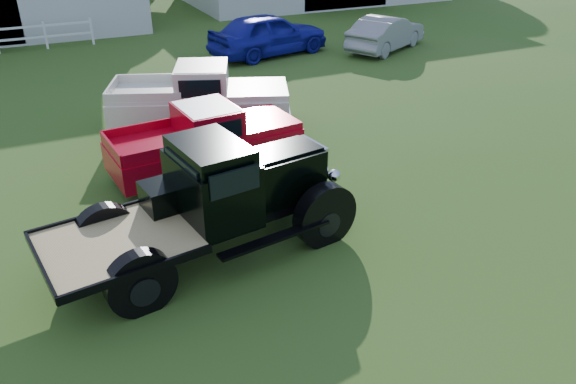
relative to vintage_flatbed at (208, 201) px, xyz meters
name	(u,v)px	position (x,y,z in m)	size (l,w,h in m)	color
ground	(305,271)	(1.38, -1.34, -1.15)	(120.00, 120.00, 0.00)	#2A5015
vintage_flatbed	(208,201)	(0.00, 0.00, 0.00)	(5.80, 2.30, 2.30)	black
red_pickup	(205,140)	(1.02, 3.46, -0.27)	(4.81, 1.85, 1.75)	#B10517
white_pickup	(200,99)	(1.75, 6.23, -0.19)	(5.24, 2.03, 1.93)	beige
misc_car_blue	(268,34)	(7.00, 13.45, -0.25)	(2.12, 5.27, 1.79)	#16178F
misc_car_grey	(386,33)	(12.06, 12.04, -0.40)	(1.58, 4.54, 1.49)	gray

